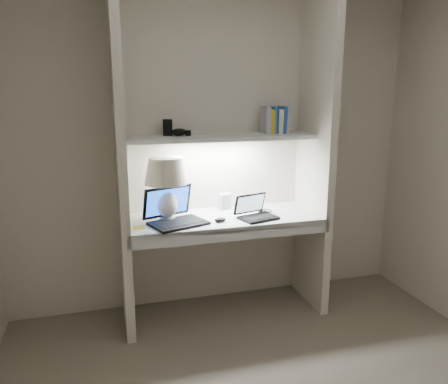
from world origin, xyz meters
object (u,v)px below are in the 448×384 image
object	(u,v)px
laptop_netbook	(255,213)
laptop_main	(174,215)
book_row	(275,121)
table_lamp	(166,178)
speaker	(225,201)

from	to	relation	value
laptop_netbook	laptop_main	bearing A→B (deg)	159.65
laptop_netbook	book_row	bearing A→B (deg)	28.77
laptop_main	laptop_netbook	xyz separation A→B (m)	(0.60, -0.04, -0.02)
table_lamp	speaker	xyz separation A→B (m)	(0.48, 0.17, -0.25)
speaker	book_row	distance (m)	0.74
table_lamp	book_row	distance (m)	0.95
laptop_netbook	book_row	size ratio (longest dim) A/B	1.53
laptop_main	book_row	distance (m)	1.06
table_lamp	laptop_main	bearing A→B (deg)	-65.12
table_lamp	speaker	bearing A→B (deg)	19.45
table_lamp	laptop_netbook	bearing A→B (deg)	-10.88
laptop_main	laptop_netbook	world-z (taller)	laptop_main
speaker	book_row	xyz separation A→B (m)	(0.38, -0.06, 0.63)
laptop_netbook	book_row	world-z (taller)	book_row
table_lamp	book_row	bearing A→B (deg)	7.35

